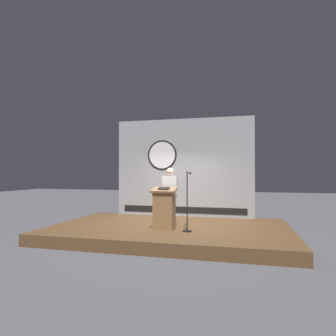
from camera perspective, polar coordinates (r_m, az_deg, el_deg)
The scene contains 6 objects.
ground_plane at distance 8.29m, azimuth 0.39°, elevation -13.19°, with size 40.00×40.00×0.00m, color #4C4C51.
stage_platform at distance 8.26m, azimuth 0.39°, elevation -12.17°, with size 6.40×4.00×0.30m, color brown.
banner_display at distance 9.91m, azimuth 2.89°, elevation 0.08°, with size 4.65×0.12×3.29m.
podium at distance 7.66m, azimuth -0.75°, elevation -7.86°, with size 0.64×0.50×1.10m.
speaker_person at distance 8.08m, azimuth 0.43°, elevation -5.52°, with size 0.40×0.26×1.60m.
microphone_stand at distance 7.43m, azimuth 3.83°, elevation -8.05°, with size 0.24×0.60×1.50m.
Camera 1 is at (1.96, -7.86, 1.76)m, focal length 31.32 mm.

